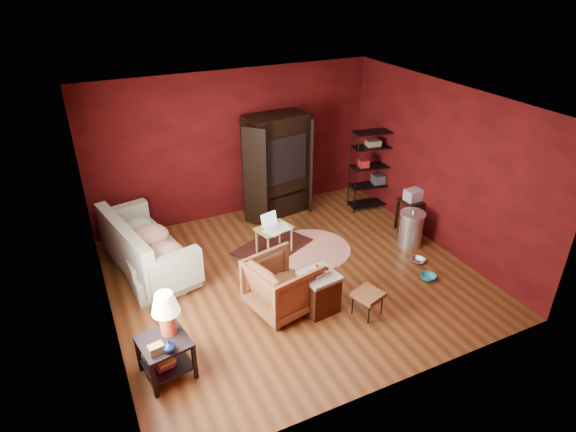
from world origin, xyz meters
name	(u,v)px	position (x,y,z in m)	size (l,w,h in m)	color
room	(292,198)	(-0.04, -0.01, 1.40)	(5.54, 5.04, 2.84)	brown
sofa	(145,252)	(-2.07, 1.16, 0.36)	(1.85, 0.54, 0.72)	#989D88
armchair	(282,283)	(-0.49, -0.63, 0.44)	(0.86, 0.80, 0.88)	black
pet_bowl_steel	(419,256)	(2.06, -0.53, 0.12)	(0.24, 0.06, 0.24)	silver
pet_bowl_turquoise	(429,273)	(1.89, -0.99, 0.12)	(0.25, 0.08, 0.25)	teal
vase	(169,346)	(-2.25, -1.38, 0.61)	(0.15, 0.16, 0.15)	#0C153E
mug	(318,268)	(-0.07, -0.91, 0.73)	(0.13, 0.10, 0.13)	#E0C16D
side_table	(165,328)	(-2.23, -1.12, 0.67)	(0.65, 0.65, 1.11)	black
sofa_cushions	(145,250)	(-2.07, 1.11, 0.44)	(1.26, 2.25, 0.89)	#989D88
hamper	(319,291)	(-0.03, -0.88, 0.31)	(0.55, 0.55, 0.69)	#492010
footstool	(368,296)	(0.54, -1.28, 0.32)	(0.46, 0.46, 0.37)	black
rug_round	(311,249)	(0.64, 0.60, 0.01)	(1.65, 1.65, 0.01)	beige
rug_oriental	(273,246)	(0.06, 0.95, 0.02)	(1.52, 1.31, 0.01)	#471613
laptop_desk	(274,230)	(0.01, 0.78, 0.44)	(0.66, 0.56, 0.72)	tan
tv_armoire	(277,164)	(0.70, 2.15, 1.03)	(1.55, 0.96, 1.98)	black
wire_shelving	(372,167)	(2.46, 1.53, 0.89)	(0.84, 0.47, 1.62)	black
small_stand	(413,200)	(2.61, 0.41, 0.62)	(0.43, 0.43, 0.83)	black
trash_can	(411,229)	(2.28, -0.02, 0.33)	(0.51, 0.51, 0.69)	silver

